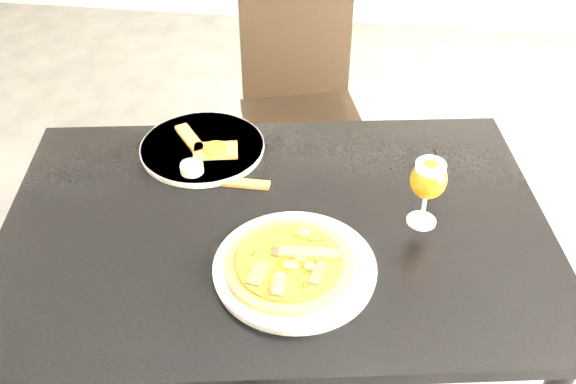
# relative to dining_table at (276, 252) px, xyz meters

# --- Properties ---
(dining_table) EXTENTS (1.32, 0.99, 0.75)m
(dining_table) POSITION_rel_dining_table_xyz_m (0.00, 0.00, 0.00)
(dining_table) COLOR black
(dining_table) RESTS_ON ground
(chair_far) EXTENTS (0.51, 0.51, 0.89)m
(chair_far) POSITION_rel_dining_table_xyz_m (-0.05, 0.90, -0.17)
(chair_far) COLOR black
(chair_far) RESTS_ON ground
(plate_main) EXTENTS (0.37, 0.37, 0.02)m
(plate_main) POSITION_rel_dining_table_xyz_m (0.06, -0.14, 0.10)
(plate_main) COLOR silver
(plate_main) RESTS_ON dining_table
(pizza) EXTENTS (0.26, 0.26, 0.03)m
(pizza) POSITION_rel_dining_table_xyz_m (0.05, -0.14, 0.12)
(pizza) COLOR brown
(pizza) RESTS_ON plate_main
(plate_second) EXTENTS (0.37, 0.37, 0.02)m
(plate_second) POSITION_rel_dining_table_xyz_m (-0.22, 0.25, 0.10)
(plate_second) COLOR silver
(plate_second) RESTS_ON dining_table
(crust_scraps) EXTENTS (0.19, 0.15, 0.02)m
(crust_scraps) POSITION_rel_dining_table_xyz_m (-0.21, 0.23, 0.11)
(crust_scraps) COLOR brown
(crust_scraps) RESTS_ON plate_second
(loose_crust) EXTENTS (0.11, 0.03, 0.01)m
(loose_crust) POSITION_rel_dining_table_xyz_m (-0.09, 0.12, 0.09)
(loose_crust) COLOR brown
(loose_crust) RESTS_ON dining_table
(sauce_cup) EXTENTS (0.06, 0.06, 0.04)m
(sauce_cup) POSITION_rel_dining_table_xyz_m (-0.22, 0.14, 0.11)
(sauce_cup) COLOR beige
(sauce_cup) RESTS_ON dining_table
(beer_glass) EXTENTS (0.08, 0.08, 0.16)m
(beer_glass) POSITION_rel_dining_table_xyz_m (0.32, 0.05, 0.21)
(beer_glass) COLOR white
(beer_glass) RESTS_ON dining_table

